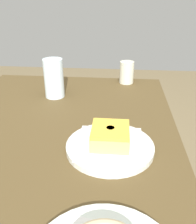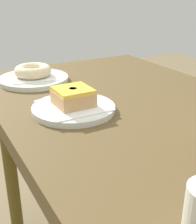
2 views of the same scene
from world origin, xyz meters
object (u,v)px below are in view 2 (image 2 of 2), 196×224
at_px(plate_glazed_square, 74,108).
at_px(donut_glazed_square, 73,97).
at_px(donut_sugar_ring, 33,71).
at_px(plate_sugar_ring, 34,79).

bearing_deg(plate_glazed_square, donut_glazed_square, 180.00).
bearing_deg(donut_sugar_ring, plate_glazed_square, 1.33).
height_order(plate_glazed_square, donut_glazed_square, donut_glazed_square).
relative_size(plate_sugar_ring, donut_sugar_ring, 1.90).
relative_size(plate_sugar_ring, donut_glazed_square, 2.56).
height_order(donut_sugar_ring, plate_glazed_square, donut_sugar_ring).
bearing_deg(plate_sugar_ring, donut_sugar_ring, 0.00).
bearing_deg(donut_sugar_ring, donut_glazed_square, 1.33).
bearing_deg(plate_sugar_ring, donut_glazed_square, 1.33).
distance_m(plate_sugar_ring, plate_glazed_square, 0.31).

